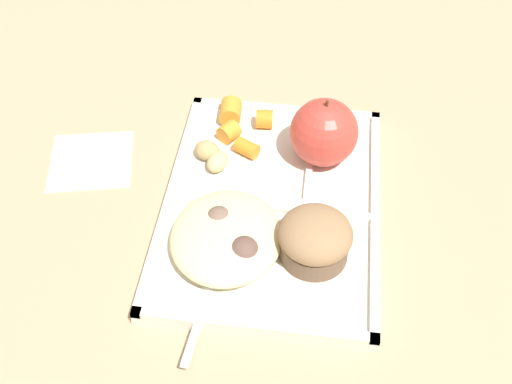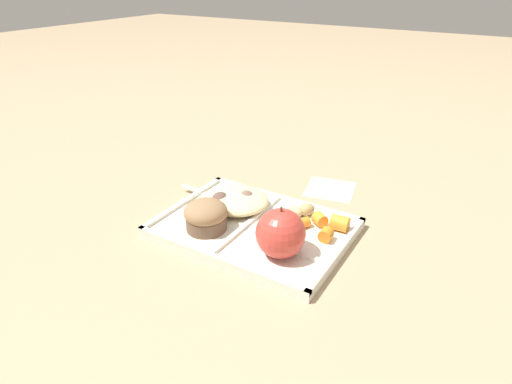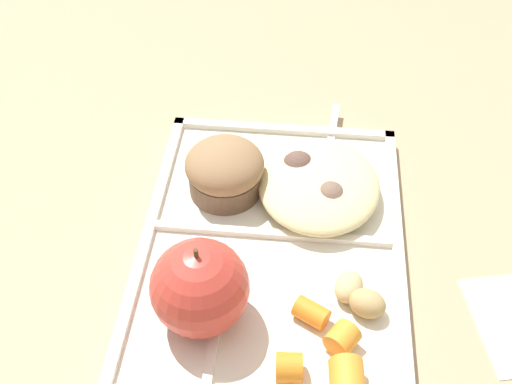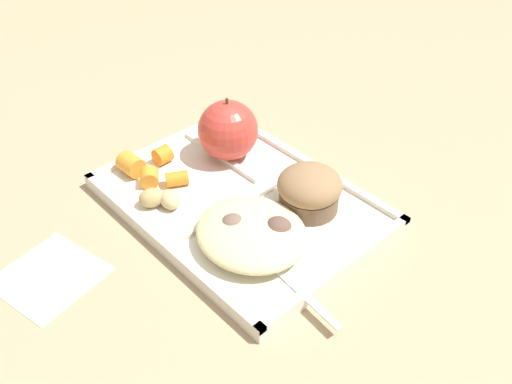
# 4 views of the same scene
# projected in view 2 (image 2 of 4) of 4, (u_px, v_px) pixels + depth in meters

# --- Properties ---
(ground) EXTENTS (6.00, 6.00, 0.00)m
(ground) POSITION_uv_depth(u_px,v_px,m) (254.00, 232.00, 0.79)
(ground) COLOR tan
(lunch_tray) EXTENTS (0.33, 0.24, 0.02)m
(lunch_tray) POSITION_uv_depth(u_px,v_px,m) (254.00, 229.00, 0.79)
(lunch_tray) COLOR silver
(lunch_tray) RESTS_ON ground
(green_apple) EXTENTS (0.08, 0.08, 0.09)m
(green_apple) POSITION_uv_depth(u_px,v_px,m) (281.00, 233.00, 0.69)
(green_apple) COLOR #C63D33
(green_apple) RESTS_ON lunch_tray
(bran_muffin) EXTENTS (0.08, 0.08, 0.06)m
(bran_muffin) POSITION_uv_depth(u_px,v_px,m) (206.00, 216.00, 0.76)
(bran_muffin) COLOR brown
(bran_muffin) RESTS_ON lunch_tray
(carrot_slice_edge) EXTENTS (0.03, 0.03, 0.03)m
(carrot_slice_edge) POSITION_uv_depth(u_px,v_px,m) (340.00, 223.00, 0.77)
(carrot_slice_edge) COLOR orange
(carrot_slice_edge) RESTS_ON lunch_tray
(carrot_slice_diagonal) EXTENTS (0.02, 0.02, 0.02)m
(carrot_slice_diagonal) POSITION_uv_depth(u_px,v_px,m) (326.00, 235.00, 0.74)
(carrot_slice_diagonal) COLOR orange
(carrot_slice_diagonal) RESTS_ON lunch_tray
(carrot_slice_back) EXTENTS (0.03, 0.03, 0.02)m
(carrot_slice_back) POSITION_uv_depth(u_px,v_px,m) (320.00, 219.00, 0.78)
(carrot_slice_back) COLOR orange
(carrot_slice_back) RESTS_ON lunch_tray
(carrot_slice_tilted) EXTENTS (0.03, 0.03, 0.02)m
(carrot_slice_tilted) POSITION_uv_depth(u_px,v_px,m) (302.00, 223.00, 0.77)
(carrot_slice_tilted) COLOR orange
(carrot_slice_tilted) RESTS_ON lunch_tray
(potato_chunk_small) EXTENTS (0.03, 0.04, 0.02)m
(potato_chunk_small) POSITION_uv_depth(u_px,v_px,m) (307.00, 209.00, 0.81)
(potato_chunk_small) COLOR tan
(potato_chunk_small) RESTS_ON lunch_tray
(potato_chunk_wedge) EXTENTS (0.04, 0.03, 0.02)m
(potato_chunk_wedge) POSITION_uv_depth(u_px,v_px,m) (295.00, 211.00, 0.81)
(potato_chunk_wedge) COLOR tan
(potato_chunk_wedge) RESTS_ON lunch_tray
(egg_noodle_pile) EXTENTS (0.13, 0.12, 0.03)m
(egg_noodle_pile) POSITION_uv_depth(u_px,v_px,m) (235.00, 200.00, 0.84)
(egg_noodle_pile) COLOR beige
(egg_noodle_pile) RESTS_ON lunch_tray
(meatball_front) EXTENTS (0.03, 0.03, 0.03)m
(meatball_front) POSITION_uv_depth(u_px,v_px,m) (246.00, 199.00, 0.84)
(meatball_front) COLOR #755B4C
(meatball_front) RESTS_ON lunch_tray
(meatball_center) EXTENTS (0.04, 0.04, 0.04)m
(meatball_center) POSITION_uv_depth(u_px,v_px,m) (221.00, 201.00, 0.83)
(meatball_center) COLOR brown
(meatball_center) RESTS_ON lunch_tray
(plastic_fork) EXTENTS (0.16, 0.03, 0.00)m
(plastic_fork) POSITION_uv_depth(u_px,v_px,m) (216.00, 198.00, 0.88)
(plastic_fork) COLOR white
(plastic_fork) RESTS_ON lunch_tray
(paper_napkin) EXTENTS (0.12, 0.12, 0.00)m
(paper_napkin) POSITION_uv_depth(u_px,v_px,m) (330.00, 189.00, 0.94)
(paper_napkin) COLOR white
(paper_napkin) RESTS_ON ground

